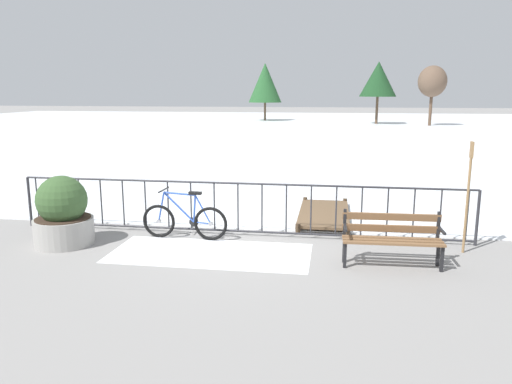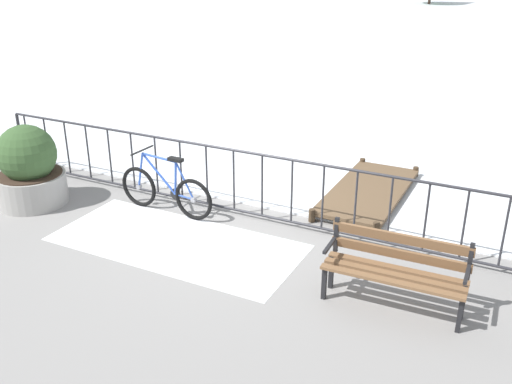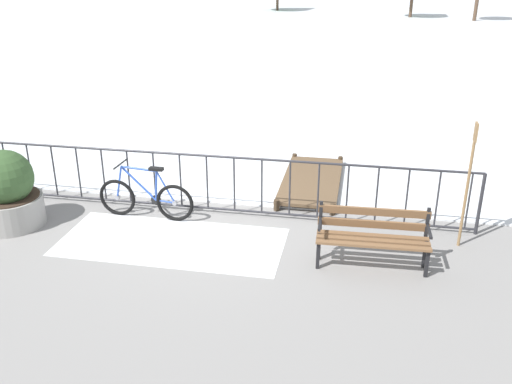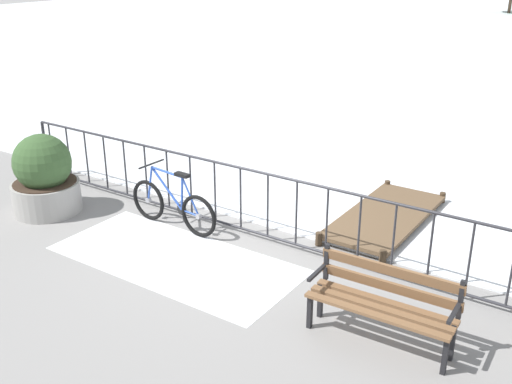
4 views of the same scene
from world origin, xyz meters
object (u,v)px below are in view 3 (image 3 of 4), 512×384
park_bench (373,233)px  planter_with_shrub (7,192)px  bicycle_near_railing (146,198)px  oar_upright (469,178)px

park_bench → planter_with_shrub: 5.93m
bicycle_near_railing → park_bench: (3.79, -0.88, 0.14)m
park_bench → bicycle_near_railing: bearing=166.9°
park_bench → planter_with_shrub: (-5.93, 0.21, 0.08)m
bicycle_near_railing → oar_upright: 5.20m
oar_upright → park_bench: bearing=-147.8°
planter_with_shrub → bicycle_near_railing: bearing=17.5°
park_bench → oar_upright: size_ratio=0.82×
planter_with_shrub → oar_upright: bearing=5.0°
park_bench → oar_upright: bearing=32.2°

